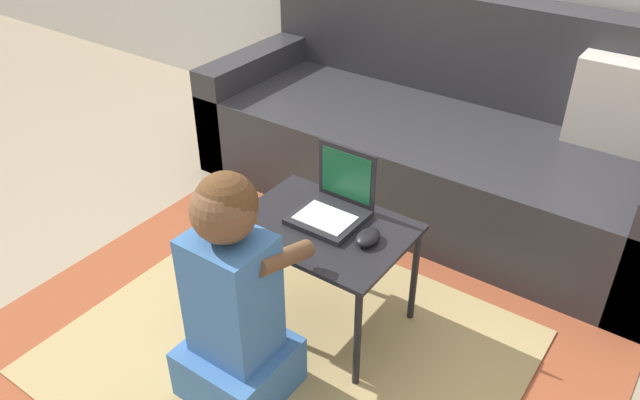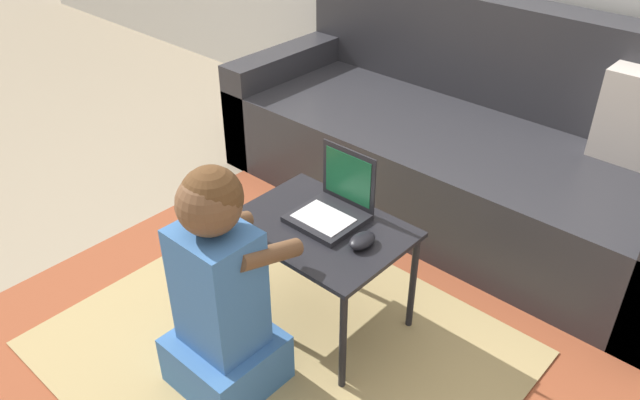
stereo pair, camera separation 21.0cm
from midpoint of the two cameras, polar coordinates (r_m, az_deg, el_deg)
name	(u,v)px [view 2 (the right image)]	position (r m, az deg, el deg)	size (l,w,h in m)	color
ground_plane	(304,306)	(2.39, 1.06, -9.73)	(16.00, 16.00, 0.00)	gray
area_rug	(281,349)	(2.23, -0.87, -13.55)	(2.03, 1.75, 0.01)	#9E4C2D
couch	(465,144)	(2.93, 15.14, 4.88)	(2.15, 0.90, 0.88)	#2D2D33
laptop_desk	(320,238)	(2.10, 2.89, -3.59)	(0.57, 0.42, 0.42)	black
laptop	(332,208)	(2.10, 4.00, -0.82)	(0.22, 0.22, 0.23)	#232328
computer_mouse	(361,241)	(1.99, 6.84, -3.86)	(0.07, 0.10, 0.04)	black
person_seated	(221,295)	(1.89, -5.93, -8.79)	(0.31, 0.38, 0.80)	#3D70B2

